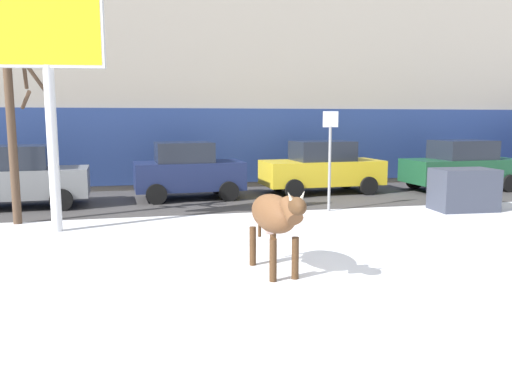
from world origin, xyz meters
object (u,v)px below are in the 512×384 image
Objects in this scene: car_darkgreen_sedan at (462,166)px; dumpster at (464,190)px; street_sign at (330,153)px; pedestrian_by_cars at (223,164)px; pedestrian_near_billboard at (175,165)px; pedestrian_far_left at (256,163)px; car_grey_sedan at (13,177)px; car_navy_hatchback at (188,171)px; billboard at (47,41)px; cow_brown at (275,216)px; bare_tree_left_lot at (13,116)px; car_yellow_sedan at (322,168)px.

car_darkgreen_sedan reaches higher than dumpster.
car_darkgreen_sedan is 6.97m from street_sign.
car_darkgreen_sedan is 2.48× the size of pedestrian_by_cars.
pedestrian_far_left is at bearing 0.00° from pedestrian_near_billboard.
car_grey_sedan is 7.60m from pedestrian_by_cars.
car_grey_sedan is at bearing -173.14° from car_navy_hatchback.
billboard is 1.30× the size of car_darkgreen_sedan.
billboard is (-4.14, 4.26, 3.32)m from cow_brown.
pedestrian_by_cars is 0.61× the size of street_sign.
pedestrian_near_billboard is (3.20, 7.05, -3.43)m from billboard.
bare_tree_left_lot is at bearing -145.52° from car_navy_hatchback.
car_darkgreen_sedan is (5.24, -0.49, 0.00)m from car_yellow_sedan.
cow_brown is at bearing -119.49° from street_sign.
car_yellow_sedan is 2.48× the size of pedestrian_by_cars.
car_yellow_sedan reaches higher than pedestrian_by_cars.
cow_brown is 1.11× the size of pedestrian_near_billboard.
pedestrian_far_left is (1.33, 0.00, 0.00)m from pedestrian_by_cars.
billboard reaches higher than dumpster.
car_darkgreen_sedan is 0.87× the size of bare_tree_left_lot.
pedestrian_near_billboard is (-10.23, 3.04, -0.03)m from car_darkgreen_sedan.
dumpster is (6.84, 4.61, -0.39)m from cow_brown.
billboard reaches higher than street_sign.
cow_brown reaches higher than dumpster.
car_navy_hatchback reaches higher than dumpster.
pedestrian_by_cars is at bearing 54.31° from billboard.
pedestrian_near_billboard and pedestrian_by_cars have the same top height.
pedestrian_by_cars is at bearing 180.00° from pedestrian_far_left.
car_navy_hatchback is at bearing -119.83° from pedestrian_by_cars.
pedestrian_near_billboard is 10.27m from dumpster.
street_sign is (8.21, -0.06, -1.01)m from bare_tree_left_lot.
pedestrian_by_cars and pedestrian_far_left have the same top height.
cow_brown is 1.13× the size of dumpster.
car_grey_sedan is at bearing 164.07° from street_sign.
billboard is at bearing -178.16° from dumpster.
street_sign reaches higher than dumpster.
bare_tree_left_lot is (-6.13, -5.92, 1.80)m from pedestrian_by_cars.
car_navy_hatchback is 4.92m from street_sign.
pedestrian_near_billboard is at bearing 54.30° from bare_tree_left_lot.
bare_tree_left_lot is (-1.06, 1.13, -1.63)m from billboard.
pedestrian_far_left is at bearing 47.80° from billboard.
pedestrian_near_billboard is 7.21m from street_sign.
pedestrian_near_billboard is (-0.94, 11.31, -0.11)m from cow_brown.
street_sign is (2.09, -5.98, 0.79)m from pedestrian_by_cars.
car_navy_hatchback is at bearing 34.48° from bare_tree_left_lot.
pedestrian_near_billboard is at bearing 163.46° from car_darkgreen_sedan.
street_sign is at bearing -56.49° from pedestrian_near_billboard.
billboard is 3.27× the size of dumpster.
car_darkgreen_sedan is 7.66m from pedestrian_far_left.
pedestrian_near_billboard is 1.02× the size of dumpster.
bare_tree_left_lot is at bearing 133.13° from billboard.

